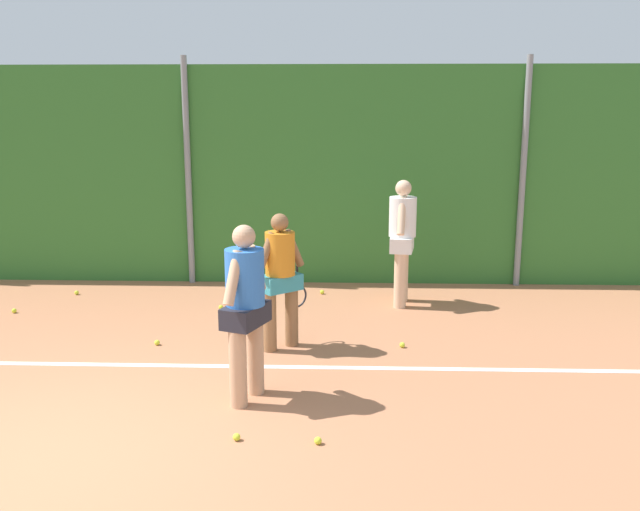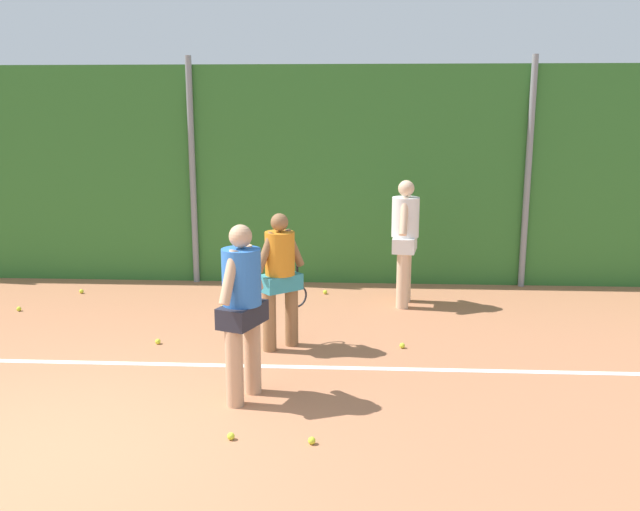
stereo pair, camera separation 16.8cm
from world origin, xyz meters
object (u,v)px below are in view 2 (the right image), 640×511
at_px(tennis_ball_1, 325,292).
at_px(tennis_ball_11, 402,346).
at_px(tennis_ball_13, 312,441).
at_px(tennis_ball_2, 19,309).
at_px(tennis_ball_4, 223,307).
at_px(tennis_ball_12, 231,436).
at_px(player_foreground_near, 242,303).
at_px(tennis_ball_10, 81,291).
at_px(player_backcourt_far, 405,236).
at_px(tennis_ball_9, 158,341).
at_px(player_midcourt, 280,274).

height_order(tennis_ball_1, tennis_ball_11, same).
distance_m(tennis_ball_1, tennis_ball_13, 4.87).
xyz_separation_m(tennis_ball_2, tennis_ball_4, (2.90, 0.27, 0.00)).
distance_m(tennis_ball_4, tennis_ball_13, 4.28).
relative_size(tennis_ball_4, tennis_ball_13, 1.00).
relative_size(tennis_ball_11, tennis_ball_12, 1.00).
relative_size(player_foreground_near, tennis_ball_1, 26.77).
distance_m(tennis_ball_12, tennis_ball_13, 0.71).
bearing_deg(tennis_ball_13, tennis_ball_1, 91.42).
xyz_separation_m(player_foreground_near, tennis_ball_10, (-3.19, 3.78, -0.96)).
bearing_deg(player_foreground_near, tennis_ball_12, -156.78).
bearing_deg(tennis_ball_13, player_backcourt_far, 76.36).
relative_size(tennis_ball_4, tennis_ball_12, 1.00).
height_order(player_backcourt_far, tennis_ball_1, player_backcourt_far).
distance_m(player_backcourt_far, tennis_ball_2, 5.63).
distance_m(tennis_ball_9, tennis_ball_12, 2.76).
bearing_deg(tennis_ball_13, tennis_ball_10, 129.95).
height_order(player_midcourt, tennis_ball_2, player_midcourt).
relative_size(tennis_ball_11, tennis_ball_13, 1.00).
distance_m(player_backcourt_far, tennis_ball_11, 2.14).
xyz_separation_m(player_backcourt_far, tennis_ball_13, (-1.06, -4.36, -1.00)).
xyz_separation_m(player_foreground_near, tennis_ball_11, (1.67, 1.56, -0.96)).
relative_size(tennis_ball_10, tennis_ball_12, 1.00).
height_order(tennis_ball_10, tennis_ball_13, same).
bearing_deg(tennis_ball_12, tennis_ball_4, 101.99).
bearing_deg(player_midcourt, tennis_ball_1, 40.11).
bearing_deg(tennis_ball_12, tennis_ball_10, 124.67).
distance_m(player_foreground_near, tennis_ball_9, 2.25).
xyz_separation_m(tennis_ball_1, tennis_ball_11, (1.05, -2.40, 0.00)).
distance_m(tennis_ball_10, tennis_ball_13, 6.12).
relative_size(tennis_ball_1, tennis_ball_13, 1.00).
height_order(tennis_ball_1, tennis_ball_9, same).
xyz_separation_m(tennis_ball_4, tennis_ball_10, (-2.38, 0.71, 0.00)).
xyz_separation_m(player_backcourt_far, tennis_ball_9, (-3.12, -1.91, -1.00)).
distance_m(player_midcourt, player_backcourt_far, 2.52).
relative_size(tennis_ball_4, tennis_ball_10, 1.00).
bearing_deg(tennis_ball_11, tennis_ball_12, -124.06).
distance_m(player_foreground_near, tennis_ball_2, 4.74).
relative_size(player_foreground_near, tennis_ball_12, 26.77).
bearing_deg(tennis_ball_2, tennis_ball_13, -39.84).
distance_m(tennis_ball_9, tennis_ball_11, 3.00).
height_order(tennis_ball_12, tennis_ball_13, same).
xyz_separation_m(tennis_ball_10, tennis_ball_11, (4.86, -2.22, 0.00)).
xyz_separation_m(tennis_ball_11, tennis_ball_13, (-0.93, -2.47, 0.00)).
distance_m(player_foreground_near, tennis_ball_11, 2.48).
relative_size(player_midcourt, tennis_ball_1, 24.93).
relative_size(player_backcourt_far, tennis_ball_11, 27.82).
bearing_deg(tennis_ball_4, player_midcourt, -57.12).
xyz_separation_m(tennis_ball_2, tennis_ball_12, (3.73, -3.67, 0.00)).
bearing_deg(tennis_ball_10, tennis_ball_1, 2.62).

